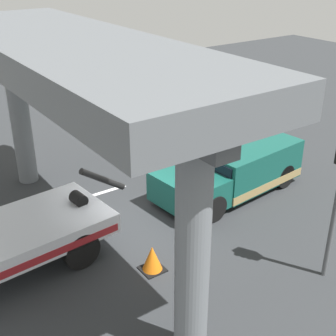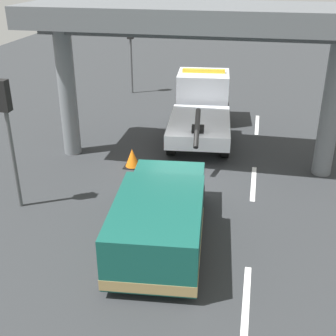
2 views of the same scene
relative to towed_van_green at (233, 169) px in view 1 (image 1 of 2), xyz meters
The scene contains 6 objects.
ground_plane 4.23m from the towed_van_green, ahead, with size 60.00×40.00×0.10m, color #2D3033.
lane_stripe_west 3.11m from the towed_van_green, 127.83° to the right, with size 2.60×0.16×0.01m, color silver.
lane_stripe_mid 4.85m from the towed_van_green, 29.83° to the right, with size 2.60×0.16×0.01m, color silver.
towed_van_green is the anchor object (origin of this frame).
overpass_structure 6.85m from the towed_van_green, ahead, with size 3.60×11.49×5.66m.
traffic_cone_orange 5.08m from the towed_van_green, 24.13° to the left, with size 0.59×0.59×0.71m.
Camera 1 is at (5.63, 10.18, 7.52)m, focal length 49.35 mm.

